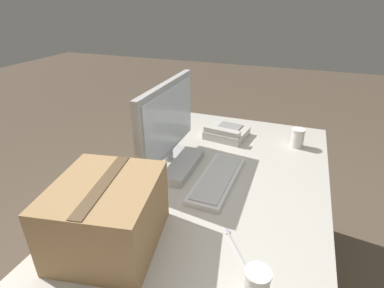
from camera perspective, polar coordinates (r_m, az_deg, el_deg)
office_desk at (r=1.45m, az=3.04°, el=-22.01°), size 1.80×0.90×0.72m
monitor at (r=1.35m, az=-4.64°, el=1.72°), size 0.52×0.26×0.40m
keyboard at (r=1.31m, az=4.88°, el=-6.66°), size 0.42×0.16×0.03m
desk_phone at (r=1.71m, az=6.56°, el=2.17°), size 0.23×0.24×0.08m
paper_cup_left at (r=0.88m, az=12.20°, el=-24.72°), size 0.07×0.07×0.10m
paper_cup_right at (r=1.68m, az=19.47°, el=1.12°), size 0.07×0.07×0.10m
spoon at (r=1.05m, az=7.62°, el=-17.78°), size 0.14×0.11×0.00m
cardboard_box at (r=1.00m, az=-15.78°, el=-12.78°), size 0.39×0.36×0.23m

